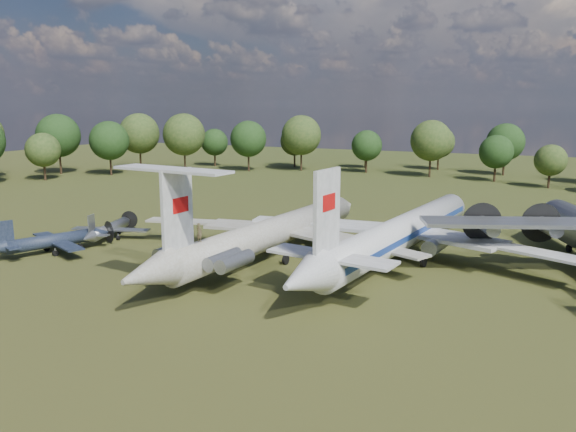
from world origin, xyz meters
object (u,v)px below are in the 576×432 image
at_px(small_prop_northwest, 109,231).
at_px(person_on_il62, 199,232).
at_px(il62_airliner, 273,238).
at_px(tu104_jet, 402,238).
at_px(small_prop_west, 53,244).

bearing_deg(small_prop_northwest, person_on_il62, -44.70).
height_order(il62_airliner, person_on_il62, person_on_il62).
relative_size(small_prop_northwest, person_on_il62, 7.86).
height_order(tu104_jet, small_prop_northwest, tu104_jet).
relative_size(il62_airliner, person_on_il62, 26.52).
bearing_deg(il62_airliner, tu104_jet, 25.44).
height_order(il62_airliner, small_prop_west, il62_airliner).
bearing_deg(tu104_jet, il62_airliner, -152.56).
distance_m(tu104_jet, small_prop_northwest, 36.94).
bearing_deg(small_prop_west, il62_airliner, 43.68).
bearing_deg(person_on_il62, small_prop_west, -1.07).
distance_m(il62_airliner, small_prop_northwest, 23.06).
xyz_separation_m(il62_airliner, person_on_il62, (-1.30, -12.77, 3.17)).
relative_size(tu104_jet, small_prop_west, 3.24).
bearing_deg(small_prop_west, person_on_il62, 13.83).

